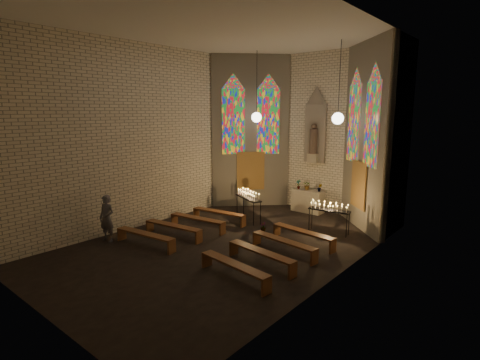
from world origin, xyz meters
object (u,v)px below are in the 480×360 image
(altar, at_px, (308,201))
(visitor, at_px, (107,218))
(votive_stand_left, at_px, (248,196))
(aisle_flower_pot, at_px, (263,227))
(votive_stand_right, at_px, (329,208))

(altar, bearing_deg, visitor, -113.39)
(altar, height_order, votive_stand_left, votive_stand_left)
(altar, bearing_deg, aisle_flower_pot, -87.54)
(altar, height_order, votive_stand_right, votive_stand_right)
(aisle_flower_pot, height_order, votive_stand_left, votive_stand_left)
(altar, xyz_separation_m, votive_stand_left, (-1.23, -2.74, 0.53))
(altar, xyz_separation_m, visitor, (-3.40, -7.87, 0.32))
(visitor, bearing_deg, votive_stand_right, 30.78)
(votive_stand_right, relative_size, visitor, 0.95)
(aisle_flower_pot, relative_size, votive_stand_left, 0.22)
(aisle_flower_pot, distance_m, visitor, 5.61)
(votive_stand_left, height_order, visitor, visitor)
(votive_stand_left, relative_size, visitor, 1.01)
(altar, distance_m, votive_stand_left, 3.05)
(altar, bearing_deg, votive_stand_left, -114.07)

